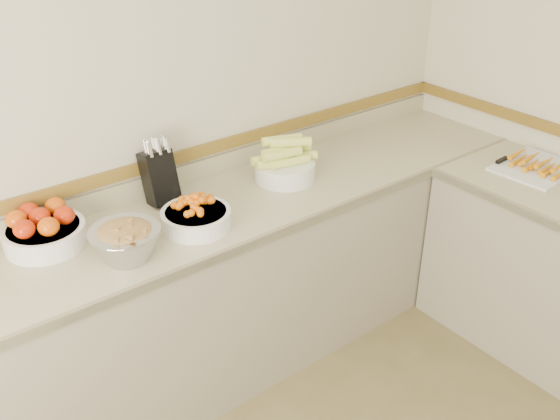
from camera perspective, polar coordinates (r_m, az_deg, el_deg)
back_wall at (r=2.86m, az=-13.79°, el=8.19°), size 4.00×0.00×4.00m
counter_back at (r=3.01m, az=-9.21°, el=-8.71°), size 4.00×0.65×1.08m
knife_block at (r=2.91m, az=-10.99°, el=3.10°), size 0.14×0.16×0.33m
tomato_bowl at (r=2.73m, az=-20.82°, el=-1.72°), size 0.33×0.33×0.16m
cherry_tomato_bowl at (r=2.71m, az=-7.70°, el=-0.50°), size 0.31×0.31×0.16m
corn_bowl at (r=3.09m, az=0.44°, el=4.19°), size 0.33×0.30×0.22m
rhubarb_bowl at (r=2.53m, az=-13.92°, el=-2.74°), size 0.29×0.29×0.16m
cutting_board at (r=3.49m, az=22.45°, el=3.76°), size 0.44×0.36×0.06m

